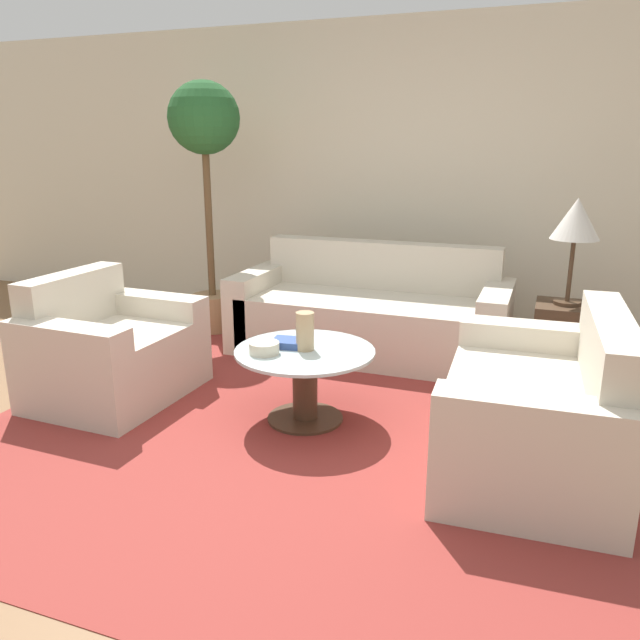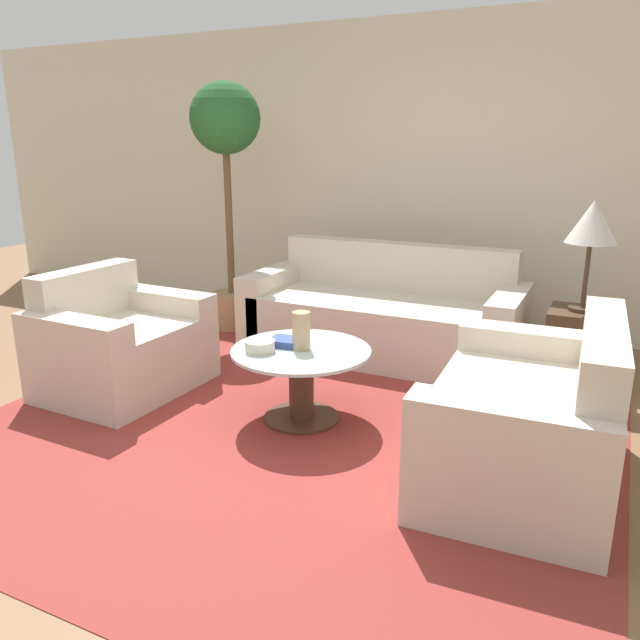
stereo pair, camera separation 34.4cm
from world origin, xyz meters
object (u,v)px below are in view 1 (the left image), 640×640
object	(u,v)px
book_stack	(290,343)
armchair	(108,354)
potted_plant	(206,156)
loveseat	(544,415)
table_lamp	(576,222)
bowl	(264,348)
vase	(305,331)
coffee_table	(305,375)
sofa_main	(372,316)

from	to	relation	value
book_stack	armchair	bearing A→B (deg)	177.96
potted_plant	loveseat	bearing A→B (deg)	-29.01
table_lamp	bowl	world-z (taller)	table_lamp
table_lamp	vase	size ratio (longest dim) A/B	3.23
armchair	potted_plant	xyz separation A→B (m)	(-0.12, 1.53, 1.20)
vase	book_stack	size ratio (longest dim) A/B	0.98
book_stack	table_lamp	bearing A→B (deg)	32.73
vase	book_stack	distance (m)	0.14
vase	bowl	xyz separation A→B (m)	(-0.19, -0.14, -0.08)
table_lamp	book_stack	xyz separation A→B (m)	(-1.51, -1.27, -0.62)
coffee_table	potted_plant	world-z (taller)	potted_plant
coffee_table	potted_plant	size ratio (longest dim) A/B	0.39
armchair	table_lamp	xyz separation A→B (m)	(2.73, 1.38, 0.80)
loveseat	potted_plant	size ratio (longest dim) A/B	0.66
armchair	vase	world-z (taller)	armchair
loveseat	coffee_table	world-z (taller)	loveseat
sofa_main	armchair	size ratio (longest dim) A/B	2.05
loveseat	table_lamp	distance (m)	1.60
bowl	coffee_table	bearing A→B (deg)	36.50
loveseat	coffee_table	size ratio (longest dim) A/B	1.67
vase	bowl	size ratio (longest dim) A/B	1.30
table_lamp	book_stack	distance (m)	2.07
sofa_main	bowl	world-z (taller)	sofa_main
potted_plant	bowl	xyz separation A→B (m)	(1.25, -1.58, -1.01)
armchair	potted_plant	distance (m)	1.95
vase	bowl	bearing A→B (deg)	-143.23
sofa_main	table_lamp	distance (m)	1.62
coffee_table	table_lamp	bearing A→B (deg)	42.63
loveseat	vase	bearing A→B (deg)	-96.44
sofa_main	armchair	distance (m)	1.98
table_lamp	armchair	bearing A→B (deg)	-153.15
armchair	loveseat	bearing A→B (deg)	-88.41
bowl	book_stack	xyz separation A→B (m)	(0.09, 0.17, -0.01)
table_lamp	book_stack	size ratio (longest dim) A/B	3.17
loveseat	book_stack	size ratio (longest dim) A/B	6.00
table_lamp	coffee_table	bearing A→B (deg)	-137.37
armchair	loveseat	distance (m)	2.64
sofa_main	book_stack	bearing A→B (deg)	-94.56
potted_plant	coffee_table	bearing A→B (deg)	-44.99
potted_plant	vase	distance (m)	2.24
loveseat	bowl	size ratio (longest dim) A/B	7.93
sofa_main	book_stack	size ratio (longest dim) A/B	9.20
potted_plant	bowl	bearing A→B (deg)	-51.63
vase	loveseat	bearing A→B (deg)	-3.96
armchair	loveseat	size ratio (longest dim) A/B	0.75
sofa_main	coffee_table	world-z (taller)	sofa_main
loveseat	bowl	xyz separation A→B (m)	(-1.51, -0.05, 0.19)
loveseat	vase	size ratio (longest dim) A/B	6.11
sofa_main	vase	size ratio (longest dim) A/B	9.37
potted_plant	vase	size ratio (longest dim) A/B	9.31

